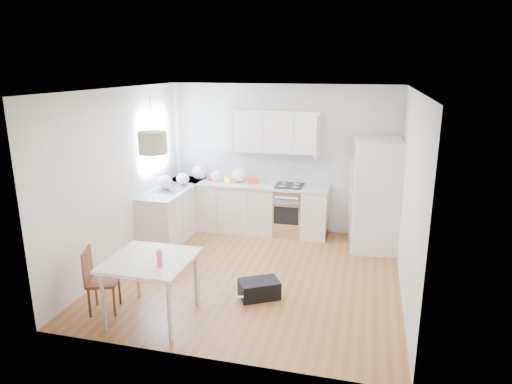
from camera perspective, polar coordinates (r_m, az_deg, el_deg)
floor at (r=6.93m, az=-0.24°, el=-10.21°), size 4.20×4.20×0.00m
ceiling at (r=6.25m, az=-0.27°, el=12.69°), size 4.20×4.20×0.00m
wall_back at (r=8.46m, az=3.29°, el=4.18°), size 4.20×0.00×4.20m
wall_left at (r=7.25m, az=-16.55°, el=1.65°), size 0.00×4.20×4.20m
wall_right at (r=6.29m, az=18.61°, el=-0.59°), size 0.00×4.20×4.20m
window_glassblock at (r=8.16m, az=-12.62°, el=6.27°), size 0.02×1.00×1.00m
cabinets_back at (r=8.53m, az=-1.15°, el=-2.01°), size 3.00×0.60×0.88m
cabinets_left at (r=8.39m, az=-10.19°, el=-2.57°), size 0.60×1.80×0.88m
counter_back at (r=8.40m, az=-1.17°, el=0.98°), size 3.02×0.64×0.04m
counter_left at (r=8.26m, az=-10.34°, el=0.47°), size 0.64×1.82×0.04m
backsplash_back at (r=8.61m, az=-0.66°, el=3.46°), size 3.00×0.01×0.58m
backsplash_left at (r=8.31m, az=-12.29°, el=2.66°), size 0.01×1.80×0.58m
upper_cabinets at (r=8.24m, az=2.10°, el=7.60°), size 1.70×0.32×0.75m
range_oven at (r=8.37m, az=4.15°, el=-2.41°), size 0.50×0.61×0.88m
sink at (r=8.21m, az=-10.48°, el=0.48°), size 0.50×0.80×0.16m
refrigerator at (r=7.87m, az=14.83°, el=-0.33°), size 0.97×1.01×1.86m
dining_table at (r=5.70m, az=-13.05°, el=-8.91°), size 0.99×0.99×0.78m
dining_chair at (r=6.11m, az=-18.55°, el=-10.42°), size 0.45×0.45×0.84m
drink_bottle at (r=5.39m, az=-12.00°, el=-7.95°), size 0.07×0.07×0.23m
gym_bag at (r=6.25m, az=0.40°, el=-12.02°), size 0.62×0.55×0.24m
pendant_lamp at (r=5.23m, az=-12.79°, el=6.03°), size 0.39×0.39×0.25m
grocery_bag_a at (r=8.73m, az=-7.11°, el=2.41°), size 0.28×0.24×0.25m
grocery_bag_b at (r=8.54m, az=-4.90°, el=2.02°), size 0.23×0.20×0.21m
grocery_bag_c at (r=8.47m, az=-2.11°, el=2.14°), size 0.29×0.25×0.26m
grocery_bag_d at (r=8.40m, az=-9.15°, el=1.67°), size 0.24×0.20×0.21m
grocery_bag_e at (r=8.11m, az=-11.31°, el=1.19°), size 0.28×0.23×0.25m
snack_orange at (r=8.32m, az=-0.38°, el=1.42°), size 0.21×0.17×0.12m
snack_yellow at (r=8.45m, az=-3.45°, el=1.54°), size 0.18×0.16×0.10m
snack_red at (r=8.67m, az=-5.60°, el=1.87°), size 0.18×0.15×0.11m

